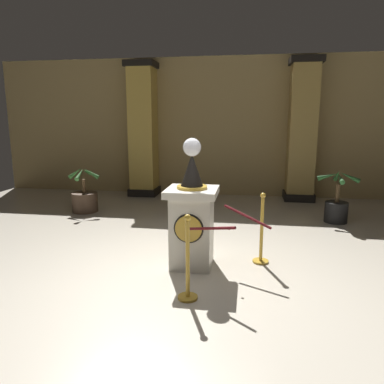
{
  "coord_description": "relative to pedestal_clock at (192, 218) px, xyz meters",
  "views": [
    {
      "loc": [
        0.81,
        -4.72,
        2.11
      ],
      "look_at": [
        0.02,
        0.22,
        1.1
      ],
      "focal_mm": 33.83,
      "sensor_mm": 36.0,
      "label": 1
    }
  ],
  "objects": [
    {
      "name": "potted_palm_right",
      "position": [
        2.6,
        2.74,
        -0.39
      ],
      "size": [
        0.84,
        0.83,
        1.12
      ],
      "color": "black",
      "rests_on": "ground_plane"
    },
    {
      "name": "stanchion_near",
      "position": [
        0.11,
        -1.0,
        -0.36
      ],
      "size": [
        0.24,
        0.24,
        1.05
      ],
      "color": "gold",
      "rests_on": "ground_plane"
    },
    {
      "name": "velvet_rope",
      "position": [
        0.55,
        -0.36,
        0.06
      ],
      "size": [
        1.11,
        1.12,
        0.22
      ],
      "color": "#591419"
    },
    {
      "name": "potted_palm_left",
      "position": [
        -2.96,
        2.74,
        -0.44
      ],
      "size": [
        0.75,
        0.76,
        1.06
      ],
      "color": "#4C3828",
      "rests_on": "ground_plane"
    },
    {
      "name": "back_wall",
      "position": [
        -0.02,
        5.27,
        1.16
      ],
      "size": [
        12.91,
        0.16,
        3.78
      ],
      "primitive_type": "cube",
      "color": "tan",
      "rests_on": "ground_plane"
    },
    {
      "name": "ground_plane",
      "position": [
        -0.02,
        -0.22,
        -0.73
      ],
      "size": [
        12.91,
        12.91,
        0.0
      ],
      "primitive_type": "plane",
      "color": "beige"
    },
    {
      "name": "column_left",
      "position": [
        -2.14,
        4.85,
        1.07
      ],
      "size": [
        0.81,
        0.81,
        3.63
      ],
      "color": "black",
      "rests_on": "ground_plane"
    },
    {
      "name": "stanchion_far",
      "position": [
        1.0,
        0.29,
        -0.35
      ],
      "size": [
        0.24,
        0.24,
        1.07
      ],
      "color": "gold",
      "rests_on": "ground_plane"
    },
    {
      "name": "pedestal_clock",
      "position": [
        0.0,
        0.0,
        0.0
      ],
      "size": [
        0.72,
        0.72,
        1.86
      ],
      "color": "silver",
      "rests_on": "ground_plane"
    },
    {
      "name": "column_right",
      "position": [
        2.1,
        4.85,
        1.07
      ],
      "size": [
        0.81,
        0.81,
        3.63
      ],
      "color": "black",
      "rests_on": "ground_plane"
    }
  ]
}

